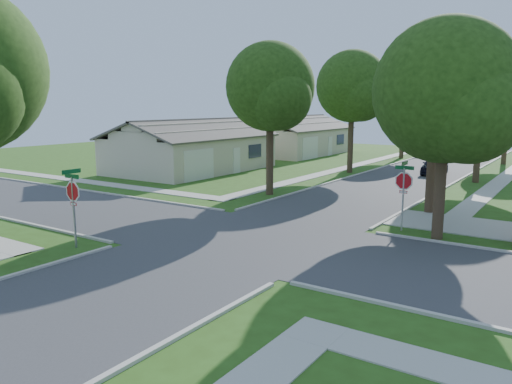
{
  "coord_description": "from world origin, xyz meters",
  "views": [
    {
      "loc": [
        11.06,
        -16.04,
        5.31
      ],
      "look_at": [
        -0.74,
        1.61,
        1.6
      ],
      "focal_mm": 35.0,
      "sensor_mm": 36.0,
      "label": 1
    }
  ],
  "objects_px": {
    "tree_ne_corner": "(447,98)",
    "tree_w_mid": "(353,90)",
    "tree_e_far": "(510,97)",
    "house_nw_far": "(294,140)",
    "tree_e_mid": "(483,91)",
    "car_curb_west": "(431,148)",
    "car_curb_east": "(435,165)",
    "stop_sign_sw": "(73,195)",
    "stop_sign_ne": "(404,184)",
    "house_nw_near": "(192,152)",
    "tree_w_near": "(271,91)",
    "tree_e_near": "(437,98)",
    "tree_w_far": "(404,103)"
  },
  "relations": [
    {
      "from": "tree_e_far",
      "to": "car_curb_west",
      "type": "xyz_separation_m",
      "value": [
        -7.95,
        5.63,
        -5.27
      ]
    },
    {
      "from": "tree_w_near",
      "to": "tree_w_mid",
      "type": "height_order",
      "value": "tree_w_mid"
    },
    {
      "from": "tree_e_far",
      "to": "house_nw_near",
      "type": "height_order",
      "value": "tree_e_far"
    },
    {
      "from": "stop_sign_ne",
      "to": "stop_sign_sw",
      "type": "bearing_deg",
      "value": -135.0
    },
    {
      "from": "car_curb_east",
      "to": "car_curb_west",
      "type": "bearing_deg",
      "value": 100.04
    },
    {
      "from": "tree_w_near",
      "to": "car_curb_east",
      "type": "bearing_deg",
      "value": 68.39
    },
    {
      "from": "tree_w_mid",
      "to": "car_curb_west",
      "type": "bearing_deg",
      "value": 85.58
    },
    {
      "from": "stop_sign_ne",
      "to": "car_curb_west",
      "type": "xyz_separation_m",
      "value": [
        -7.9,
        34.93,
        -1.32
      ]
    },
    {
      "from": "tree_e_near",
      "to": "tree_w_mid",
      "type": "relative_size",
      "value": 0.87
    },
    {
      "from": "tree_w_far",
      "to": "tree_ne_corner",
      "type": "relative_size",
      "value": 0.93
    },
    {
      "from": "tree_w_near",
      "to": "house_nw_near",
      "type": "bearing_deg",
      "value": 152.17
    },
    {
      "from": "stop_sign_ne",
      "to": "tree_w_mid",
      "type": "bearing_deg",
      "value": 119.8
    },
    {
      "from": "tree_e_near",
      "to": "tree_e_mid",
      "type": "relative_size",
      "value": 0.9
    },
    {
      "from": "tree_ne_corner",
      "to": "tree_w_far",
      "type": "bearing_deg",
      "value": 110.28
    },
    {
      "from": "stop_sign_ne",
      "to": "tree_ne_corner",
      "type": "height_order",
      "value": "tree_ne_corner"
    },
    {
      "from": "tree_w_near",
      "to": "house_nw_far",
      "type": "relative_size",
      "value": 0.66
    },
    {
      "from": "tree_w_near",
      "to": "tree_w_mid",
      "type": "xyz_separation_m",
      "value": [
        0.0,
        12.0,
        0.37
      ]
    },
    {
      "from": "stop_sign_ne",
      "to": "car_curb_east",
      "type": "relative_size",
      "value": 0.72
    },
    {
      "from": "tree_ne_corner",
      "to": "tree_w_mid",
      "type": "bearing_deg",
      "value": 123.22
    },
    {
      "from": "tree_e_far",
      "to": "car_curb_east",
      "type": "bearing_deg",
      "value": -109.13
    },
    {
      "from": "tree_e_mid",
      "to": "car_curb_west",
      "type": "relative_size",
      "value": 1.88
    },
    {
      "from": "tree_e_far",
      "to": "tree_w_mid",
      "type": "relative_size",
      "value": 0.91
    },
    {
      "from": "stop_sign_sw",
      "to": "tree_w_near",
      "type": "bearing_deg",
      "value": 89.77
    },
    {
      "from": "house_nw_near",
      "to": "tree_w_near",
      "type": "bearing_deg",
      "value": -27.83
    },
    {
      "from": "tree_e_near",
      "to": "house_nw_near",
      "type": "distance_m",
      "value": 21.98
    },
    {
      "from": "tree_e_far",
      "to": "tree_ne_corner",
      "type": "xyz_separation_m",
      "value": [
        1.61,
        -29.8,
        -0.39
      ]
    },
    {
      "from": "tree_e_far",
      "to": "tree_w_near",
      "type": "height_order",
      "value": "tree_w_near"
    },
    {
      "from": "car_curb_east",
      "to": "tree_w_near",
      "type": "bearing_deg",
      "value": -117.06
    },
    {
      "from": "stop_sign_ne",
      "to": "car_curb_west",
      "type": "height_order",
      "value": "stop_sign_ne"
    },
    {
      "from": "stop_sign_ne",
      "to": "house_nw_near",
      "type": "height_order",
      "value": "house_nw_near"
    },
    {
      "from": "tree_e_mid",
      "to": "tree_w_far",
      "type": "bearing_deg",
      "value": 125.9
    },
    {
      "from": "tree_e_far",
      "to": "house_nw_far",
      "type": "height_order",
      "value": "tree_e_far"
    },
    {
      "from": "stop_sign_sw",
      "to": "house_nw_far",
      "type": "xyz_separation_m",
      "value": [
        -11.29,
        36.7,
        -0.51
      ]
    },
    {
      "from": "car_curb_west",
      "to": "car_curb_east",
      "type": "bearing_deg",
      "value": 111.4
    },
    {
      "from": "house_nw_far",
      "to": "car_curb_east",
      "type": "xyz_separation_m",
      "value": [
        17.19,
        -8.24,
        -0.81
      ]
    },
    {
      "from": "house_nw_far",
      "to": "car_curb_west",
      "type": "relative_size",
      "value": 2.78
    },
    {
      "from": "tree_e_near",
      "to": "tree_w_far",
      "type": "relative_size",
      "value": 1.03
    },
    {
      "from": "stop_sign_sw",
      "to": "tree_e_far",
      "type": "xyz_separation_m",
      "value": [
        9.45,
        38.71,
        3.95
      ]
    },
    {
      "from": "house_nw_near",
      "to": "car_curb_east",
      "type": "relative_size",
      "value": 3.29
    },
    {
      "from": "stop_sign_sw",
      "to": "tree_e_mid",
      "type": "height_order",
      "value": "tree_e_mid"
    },
    {
      "from": "tree_e_near",
      "to": "tree_w_mid",
      "type": "distance_m",
      "value": 15.26
    },
    {
      "from": "tree_e_near",
      "to": "car_curb_east",
      "type": "height_order",
      "value": "tree_e_near"
    },
    {
      "from": "tree_e_mid",
      "to": "tree_e_far",
      "type": "relative_size",
      "value": 1.06
    },
    {
      "from": "stop_sign_ne",
      "to": "tree_e_near",
      "type": "distance_m",
      "value": 5.62
    },
    {
      "from": "house_nw_near",
      "to": "car_curb_west",
      "type": "bearing_deg",
      "value": 62.56
    },
    {
      "from": "car_curb_west",
      "to": "tree_w_near",
      "type": "bearing_deg",
      "value": 93.2
    },
    {
      "from": "house_nw_near",
      "to": "tree_e_mid",
      "type": "bearing_deg",
      "value": 16.15
    },
    {
      "from": "stop_sign_ne",
      "to": "tree_w_near",
      "type": "xyz_separation_m",
      "value": [
        -9.34,
        4.31,
        4.08
      ]
    },
    {
      "from": "tree_ne_corner",
      "to": "house_nw_far",
      "type": "xyz_separation_m",
      "value": [
        -22.35,
        27.79,
        -4.08
      ]
    },
    {
      "from": "stop_sign_sw",
      "to": "car_curb_west",
      "type": "bearing_deg",
      "value": 88.06
    }
  ]
}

